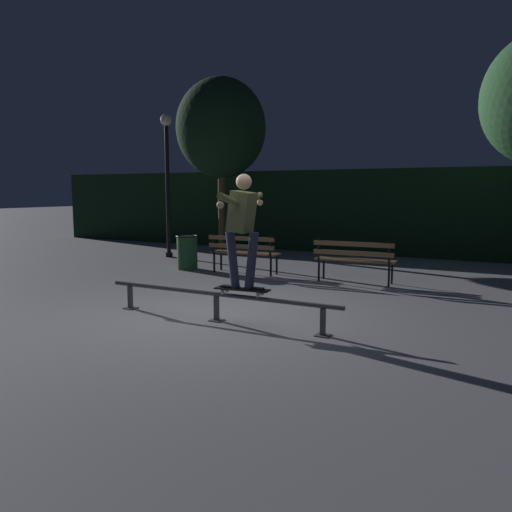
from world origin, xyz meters
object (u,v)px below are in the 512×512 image
(grind_rail, at_px, (216,299))
(park_bench_left_center, at_px, (354,257))
(trash_can, at_px, (187,252))
(park_bench_leftmost, at_px, (243,250))
(lamp_post_left, at_px, (167,167))
(skateboarder, at_px, (242,221))
(tree_far_left, at_px, (221,128))
(skateboard, at_px, (242,290))

(grind_rail, height_order, park_bench_left_center, park_bench_left_center)
(trash_can, bearing_deg, park_bench_leftmost, 1.67)
(park_bench_leftmost, distance_m, lamp_post_left, 4.09)
(park_bench_leftmost, bearing_deg, lamp_post_left, 154.81)
(skateboarder, height_order, tree_far_left, tree_far_left)
(park_bench_left_center, xyz_separation_m, tree_far_left, (-5.22, 3.44, 3.16))
(tree_far_left, distance_m, trash_can, 4.93)
(tree_far_left, relative_size, lamp_post_left, 1.33)
(skateboarder, relative_size, lamp_post_left, 0.40)
(skateboard, distance_m, park_bench_leftmost, 4.30)
(trash_can, bearing_deg, skateboarder, -45.88)
(park_bench_left_center, bearing_deg, grind_rail, -102.74)
(tree_far_left, height_order, trash_can, tree_far_left)
(park_bench_left_center, bearing_deg, lamp_post_left, 165.19)
(grind_rail, bearing_deg, park_bench_left_center, 77.26)
(skateboard, bearing_deg, tree_far_left, 123.68)
(skateboard, xyz_separation_m, park_bench_leftmost, (-2.10, 3.76, 0.05))
(park_bench_leftmost, relative_size, trash_can, 2.02)
(park_bench_leftmost, distance_m, trash_can, 1.50)
(park_bench_leftmost, height_order, tree_far_left, tree_far_left)
(skateboarder, relative_size, trash_can, 1.95)
(skateboarder, relative_size, tree_far_left, 0.30)
(skateboard, bearing_deg, park_bench_leftmost, 119.22)
(skateboarder, xyz_separation_m, lamp_post_left, (-5.36, 5.29, 1.06))
(skateboard, bearing_deg, park_bench_left_center, 83.49)
(grind_rail, bearing_deg, lamp_post_left, 133.02)
(grind_rail, relative_size, skateboarder, 2.41)
(trash_can, bearing_deg, tree_far_left, 108.99)
(park_bench_left_center, xyz_separation_m, lamp_post_left, (-5.78, 1.53, 1.94))
(skateboarder, distance_m, tree_far_left, 8.94)
(skateboard, distance_m, lamp_post_left, 7.78)
(park_bench_leftmost, height_order, trash_can, park_bench_leftmost)
(skateboarder, height_order, park_bench_leftmost, skateboarder)
(skateboard, bearing_deg, lamp_post_left, 135.36)
(skateboard, xyz_separation_m, tree_far_left, (-4.80, 7.19, 3.20))
(park_bench_leftmost, xyz_separation_m, park_bench_left_center, (2.53, 0.00, 0.00))
(lamp_post_left, bearing_deg, trash_can, -41.86)
(tree_far_left, bearing_deg, lamp_post_left, -106.28)
(grind_rail, xyz_separation_m, trash_can, (-3.18, 3.71, 0.09))
(skateboard, height_order, park_bench_leftmost, park_bench_leftmost)
(park_bench_leftmost, bearing_deg, grind_rail, -65.90)
(grind_rail, height_order, skateboarder, skateboarder)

